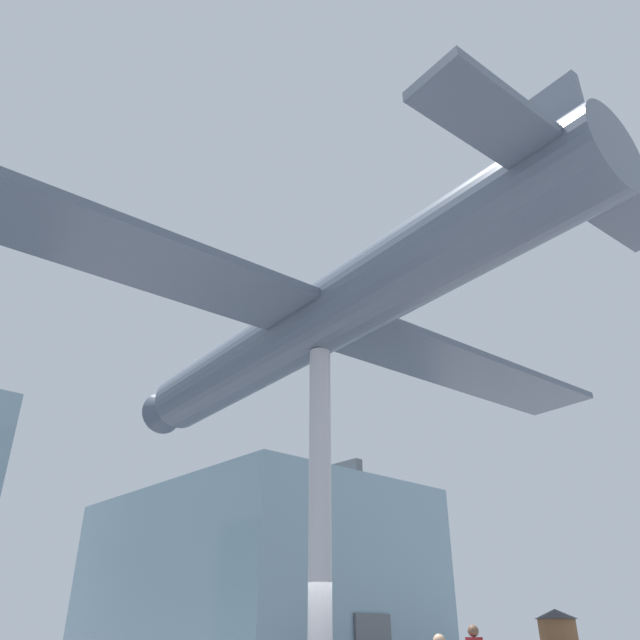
{
  "coord_description": "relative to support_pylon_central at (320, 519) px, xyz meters",
  "views": [
    {
      "loc": [
        -8.74,
        -9.65,
        1.57
      ],
      "look_at": [
        0.0,
        0.0,
        8.19
      ],
      "focal_mm": 35.0,
      "sensor_mm": 36.0,
      "label": 1
    }
  ],
  "objects": [
    {
      "name": "glass_pavilion_right",
      "position": [
        9.11,
        14.66,
        -0.01
      ],
      "size": [
        10.14,
        14.77,
        7.95
      ],
      "color": "#7593A3",
      "rests_on": "ground_plane"
    },
    {
      "name": "support_pylon_central",
      "position": [
        0.0,
        0.0,
        0.0
      ],
      "size": [
        0.47,
        0.47,
        7.38
      ],
      "color": "#B7B7BC",
      "rests_on": "ground_plane"
    },
    {
      "name": "suspended_airplane",
      "position": [
        0.02,
        0.21,
        4.51
      ],
      "size": [
        19.69,
        16.42,
        2.66
      ],
      "rotation": [
        0.0,
        0.0,
        -0.08
      ],
      "color": "#4C5666",
      "rests_on": "support_pylon_central"
    }
  ]
}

